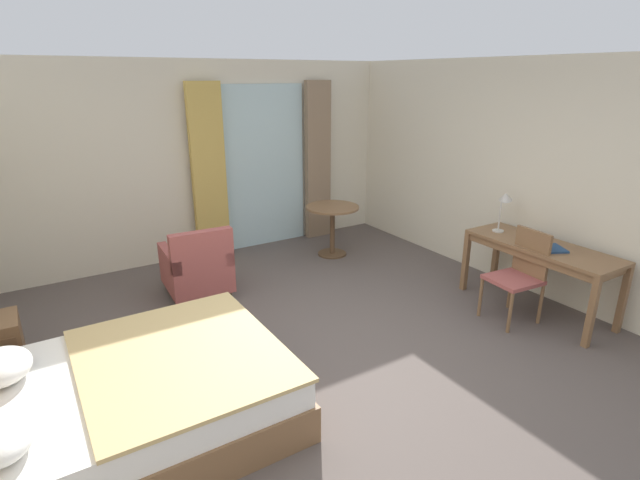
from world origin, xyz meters
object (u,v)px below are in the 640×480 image
Objects in this scene: desk_lamp at (505,201)px; round_cafe_table at (332,219)px; armchair_by_window at (197,268)px; writing_desk at (541,252)px; bed at (125,400)px; desk_chair at (520,271)px; closed_book at (552,248)px.

desk_lamp reaches higher than round_cafe_table.
armchair_by_window is (-3.10, 1.69, -0.73)m from desk_lamp.
writing_desk is 2.77m from round_cafe_table.
writing_desk is at bearing -37.27° from armchair_by_window.
armchair_by_window reaches higher than round_cafe_table.
bed is 3.99m from round_cafe_table.
bed is 4.23m from writing_desk.
bed is 4.82× the size of desk_lamp.
desk_chair is at bearing -41.05° from armchair_by_window.
bed is 4.38m from desk_lamp.
closed_book is (4.15, -0.45, 0.48)m from bed.
closed_book is 3.85m from armchair_by_window.
desk_chair is at bearing -176.13° from writing_desk.
desk_chair is 0.94m from desk_lamp.
armchair_by_window is at bearing 168.55° from closed_book.
writing_desk is 3.55× the size of desk_lamp.
desk_chair is (3.85, -0.34, 0.25)m from bed.
closed_book is (-0.15, -0.74, -0.32)m from desk_lamp.
bed is 4.20m from closed_book.
desk_chair is 1.11× the size of armchair_by_window.
writing_desk is (4.20, -0.31, 0.38)m from bed.
bed is at bearing -176.18° from desk_lamp.
round_cafe_table is (-1.04, 2.00, -0.54)m from desk_lamp.
round_cafe_table is at bearing 102.70° from desk_chair.
desk_lamp is at bearing 3.82° from bed.
armchair_by_window is at bearing 142.73° from writing_desk.
round_cafe_table is at bearing 35.06° from bed.
desk_lamp is 0.61× the size of round_cafe_table.
bed is 2.26× the size of desk_chair.
writing_desk is at bearing -98.83° from desk_lamp.
desk_lamp reaches higher than writing_desk.
bed is at bearing 175.74° from writing_desk.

